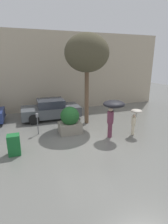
{
  "coord_description": "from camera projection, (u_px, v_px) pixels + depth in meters",
  "views": [
    {
      "loc": [
        -2.67,
        -7.41,
        3.88
      ],
      "look_at": [
        0.52,
        1.6,
        1.05
      ],
      "focal_mm": 28.0,
      "sensor_mm": 36.0,
      "label": 1
    }
  ],
  "objects": [
    {
      "name": "person_adult",
      "position": [
        113.0,
        108.0,
        8.74
      ],
      "size": [
        1.09,
        1.09,
        1.97
      ],
      "rotation": [
        0.0,
        0.0,
        -0.54
      ],
      "color": "brown",
      "rests_on": "ground"
    },
    {
      "name": "street_tree",
      "position": [
        87.0,
        54.0,
        10.1
      ],
      "size": [
        2.61,
        2.61,
        5.41
      ],
      "color": "brown",
      "rests_on": "ground"
    },
    {
      "name": "person_child",
      "position": [
        135.0,
        116.0,
        9.21
      ],
      "size": [
        0.58,
        0.58,
        1.43
      ],
      "rotation": [
        0.0,
        0.0,
        -0.37
      ],
      "color": "beige",
      "rests_on": "ground"
    },
    {
      "name": "planter_box",
      "position": [
        70.0,
        120.0,
        9.54
      ],
      "size": [
        1.21,
        1.03,
        1.5
      ],
      "color": "gray",
      "rests_on": "ground"
    },
    {
      "name": "newspaper_box",
      "position": [
        14.0,
        145.0,
        7.39
      ],
      "size": [
        0.5,
        0.44,
        0.9
      ],
      "color": "#19662D",
      "rests_on": "ground"
    },
    {
      "name": "parking_meter",
      "position": [
        37.0,
        119.0,
        9.33
      ],
      "size": [
        0.14,
        0.14,
        1.18
      ],
      "color": "#595B60",
      "rests_on": "ground"
    },
    {
      "name": "building_facade",
      "position": [
        57.0,
        72.0,
        13.68
      ],
      "size": [
        18.0,
        0.3,
        6.0
      ],
      "color": "#B7A88E",
      "rests_on": "ground"
    },
    {
      "name": "ground_plane",
      "position": [
        85.0,
        142.0,
        8.66
      ],
      "size": [
        40.0,
        40.0,
        0.0
      ],
      "primitive_type": "plane",
      "color": "slate"
    },
    {
      "name": "parked_car_near",
      "position": [
        51.0,
        110.0,
        12.07
      ],
      "size": [
        3.93,
        2.09,
        1.34
      ],
      "rotation": [
        0.0,
        0.0,
        1.56
      ],
      "color": "#4C5156",
      "rests_on": "ground"
    }
  ]
}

